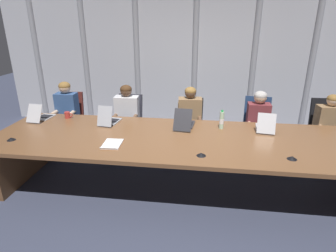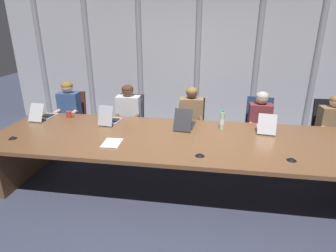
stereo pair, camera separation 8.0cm
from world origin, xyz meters
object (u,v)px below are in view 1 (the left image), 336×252
object	(u,v)px
office_chair_right_mid	(255,134)
person_center	(190,118)
office_chair_left_end	(71,126)
office_chair_right_end	(323,137)
laptop_left_end	(41,116)
laptop_left_mid	(109,120)
conference_mic_right_side	(292,158)
person_left_end	(65,111)
laptop_right_mid	(265,126)
conference_mic_middle	(11,139)
office_chair_left_mid	(128,128)
person_right_mid	(259,122)
person_left_mid	(126,115)
water_bottle_secondary	(222,120)
coffee_mug_near	(68,115)
spiral_notepad	(112,144)
conference_mic_left_side	(201,154)
person_right_end	(331,126)
office_chair_center	(189,132)
laptop_center	(185,123)

from	to	relation	value
office_chair_right_mid	person_center	bearing A→B (deg)	-75.84
office_chair_left_end	office_chair_right_end	distance (m)	4.44
laptop_left_end	office_chair_right_mid	xyz separation A→B (m)	(3.39, 0.79, -0.44)
laptop_left_mid	person_center	size ratio (longest dim) A/B	0.37
office_chair_left_end	conference_mic_right_side	size ratio (longest dim) A/B	8.72
person_left_end	laptop_right_mid	bearing A→B (deg)	77.13
laptop_right_mid	conference_mic_middle	xyz separation A→B (m)	(-3.30, -0.80, -0.04)
office_chair_left_mid	person_right_mid	distance (m)	2.26
laptop_left_mid	person_left_end	bearing A→B (deg)	63.67
office_chair_right_mid	conference_mic_right_side	world-z (taller)	office_chair_right_mid
office_chair_left_mid	person_center	world-z (taller)	person_center
laptop_right_mid	person_left_mid	xyz separation A→B (m)	(-2.19, 0.63, -0.13)
office_chair_right_end	person_left_mid	bearing A→B (deg)	-88.65
office_chair_left_end	water_bottle_secondary	size ratio (longest dim) A/B	3.52
water_bottle_secondary	conference_mic_right_side	world-z (taller)	water_bottle_secondary
laptop_right_mid	coffee_mug_near	distance (m)	2.98
person_left_end	spiral_notepad	world-z (taller)	person_left_end
person_left_mid	water_bottle_secondary	bearing A→B (deg)	64.66
office_chair_left_end	office_chair_right_end	xyz separation A→B (m)	(4.44, 0.00, 0.01)
office_chair_left_mid	coffee_mug_near	size ratio (longest dim) A/B	7.38
laptop_left_end	laptop_left_mid	xyz separation A→B (m)	(1.11, -0.04, 0.01)
spiral_notepad	conference_mic_left_side	bearing A→B (deg)	-10.80
laptop_left_end	spiral_notepad	world-z (taller)	laptop_left_end
laptop_left_end	person_center	size ratio (longest dim) A/B	0.39
laptop_left_mid	conference_mic_left_side	bearing A→B (deg)	-116.69
laptop_left_mid	conference_mic_left_side	world-z (taller)	laptop_left_mid
person_left_end	person_center	size ratio (longest dim) A/B	1.02
person_right_mid	conference_mic_left_side	bearing A→B (deg)	-28.95
laptop_right_mid	conference_mic_left_side	size ratio (longest dim) A/B	4.04
office_chair_left_end	spiral_notepad	distance (m)	2.10
office_chair_right_mid	office_chair_left_mid	bearing A→B (deg)	-83.92
person_right_end	conference_mic_right_side	world-z (taller)	person_right_end
laptop_left_mid	person_center	bearing A→B (deg)	-53.87
person_left_end	person_right_mid	bearing A→B (deg)	87.91
office_chair_center	person_center	distance (m)	0.35
office_chair_right_end	water_bottle_secondary	bearing A→B (deg)	-66.09
person_right_mid	spiral_notepad	size ratio (longest dim) A/B	3.62
conference_mic_middle	conference_mic_right_side	world-z (taller)	same
laptop_center	coffee_mug_near	size ratio (longest dim) A/B	3.89
office_chair_left_end	person_left_mid	bearing A→B (deg)	76.76
person_left_end	office_chair_left_end	bearing A→B (deg)	-175.45
conference_mic_right_side	conference_mic_left_side	bearing A→B (deg)	-177.26
laptop_left_end	conference_mic_right_side	bearing A→B (deg)	-99.75
conference_mic_right_side	water_bottle_secondary	bearing A→B (deg)	130.95
laptop_left_mid	spiral_notepad	xyz separation A→B (m)	(0.28, -0.74, -0.05)
laptop_left_end	conference_mic_left_side	xyz separation A→B (m)	(2.49, -0.93, -0.04)
laptop_left_end	office_chair_left_end	distance (m)	0.90
water_bottle_secondary	office_chair_right_end	bearing A→B (deg)	25.30
laptop_center	conference_mic_right_side	world-z (taller)	laptop_center
conference_mic_middle	office_chair_center	bearing A→B (deg)	35.96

